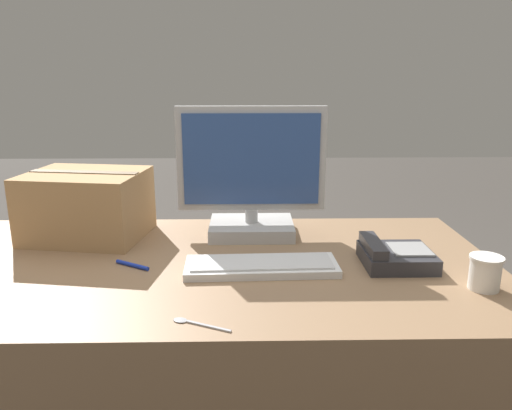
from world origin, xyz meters
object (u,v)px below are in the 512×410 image
(monitor, at_px, (251,183))
(pen_marker, at_px, (132,265))
(desk_phone, at_px, (394,256))
(paper_cup_right, at_px, (485,272))
(cardboard_box, at_px, (87,205))
(spoon, at_px, (193,323))
(keyboard, at_px, (261,266))

(monitor, relative_size, pen_marker, 4.60)
(desk_phone, height_order, pen_marker, desk_phone)
(pen_marker, bearing_deg, desk_phone, 31.27)
(paper_cup_right, bearing_deg, cardboard_box, 158.91)
(monitor, relative_size, cardboard_box, 1.19)
(spoon, bearing_deg, desk_phone, -123.05)
(desk_phone, bearing_deg, spoon, -148.08)
(desk_phone, relative_size, cardboard_box, 0.48)
(pen_marker, bearing_deg, spoon, -26.98)
(spoon, bearing_deg, paper_cup_right, -141.64)
(keyboard, distance_m, spoon, 0.35)
(keyboard, bearing_deg, pen_marker, 173.26)
(desk_phone, distance_m, cardboard_box, 1.02)
(cardboard_box, bearing_deg, paper_cup_right, -21.09)
(monitor, xyz_separation_m, keyboard, (0.02, -0.33, -0.17))
(pen_marker, bearing_deg, monitor, 71.05)
(cardboard_box, bearing_deg, monitor, 1.42)
(paper_cup_right, distance_m, spoon, 0.77)
(desk_phone, height_order, paper_cup_right, paper_cup_right)
(cardboard_box, height_order, pen_marker, cardboard_box)
(monitor, height_order, cardboard_box, monitor)
(spoon, relative_size, pen_marker, 1.25)
(cardboard_box, distance_m, pen_marker, 0.37)
(monitor, xyz_separation_m, pen_marker, (-0.35, -0.29, -0.18))
(spoon, bearing_deg, keyboard, -92.58)
(monitor, bearing_deg, cardboard_box, -178.58)
(keyboard, relative_size, pen_marker, 4.05)
(paper_cup_right, height_order, pen_marker, paper_cup_right)
(desk_phone, xyz_separation_m, pen_marker, (-0.77, -0.00, -0.02))
(spoon, xyz_separation_m, pen_marker, (-0.21, 0.34, 0.00))
(monitor, bearing_deg, pen_marker, -140.08)
(paper_cup_right, xyz_separation_m, cardboard_box, (-1.17, 0.45, 0.07))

